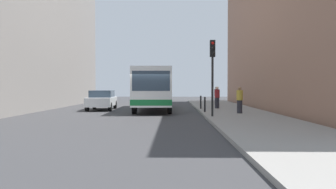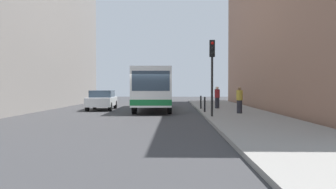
{
  "view_description": "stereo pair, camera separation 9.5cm",
  "coord_description": "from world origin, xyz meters",
  "px_view_note": "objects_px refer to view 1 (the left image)",
  "views": [
    {
      "loc": [
        1.43,
        -21.11,
        1.73
      ],
      "look_at": [
        1.07,
        2.57,
        1.21
      ],
      "focal_mm": 36.34,
      "sensor_mm": 36.0,
      "label": 1
    },
    {
      "loc": [
        1.53,
        -21.1,
        1.73
      ],
      "look_at": [
        1.07,
        2.57,
        1.21
      ],
      "focal_mm": 36.34,
      "sensor_mm": 36.0,
      "label": 2
    }
  ],
  "objects_px": {
    "bus": "(154,87)",
    "car_beside_bus": "(102,100)",
    "traffic_light": "(213,63)",
    "pedestrian_near_signal": "(240,100)",
    "pedestrian_mid_sidewalk": "(217,97)",
    "pedestrian_far_sidewalk": "(216,96)",
    "bollard_near": "(205,104)",
    "bollard_mid": "(201,102)"
  },
  "relations": [
    {
      "from": "car_beside_bus",
      "to": "traffic_light",
      "type": "xyz_separation_m",
      "value": [
        7.51,
        -7.29,
        2.22
      ]
    },
    {
      "from": "bus",
      "to": "bollard_near",
      "type": "height_order",
      "value": "bus"
    },
    {
      "from": "car_beside_bus",
      "to": "pedestrian_far_sidewalk",
      "type": "height_order",
      "value": "pedestrian_far_sidewalk"
    },
    {
      "from": "bus",
      "to": "car_beside_bus",
      "type": "relative_size",
      "value": 2.47
    },
    {
      "from": "traffic_light",
      "to": "pedestrian_far_sidewalk",
      "type": "distance_m",
      "value": 12.15
    },
    {
      "from": "bus",
      "to": "pedestrian_near_signal",
      "type": "relative_size",
      "value": 6.89
    },
    {
      "from": "car_beside_bus",
      "to": "bus",
      "type": "bearing_deg",
      "value": 179.45
    },
    {
      "from": "traffic_light",
      "to": "bollard_near",
      "type": "xyz_separation_m",
      "value": [
        -0.1,
        3.31,
        -2.38
      ]
    },
    {
      "from": "pedestrian_near_signal",
      "to": "pedestrian_mid_sidewalk",
      "type": "height_order",
      "value": "pedestrian_mid_sidewalk"
    },
    {
      "from": "traffic_light",
      "to": "pedestrian_near_signal",
      "type": "height_order",
      "value": "traffic_light"
    },
    {
      "from": "traffic_light",
      "to": "pedestrian_mid_sidewalk",
      "type": "bearing_deg",
      "value": 80.58
    },
    {
      "from": "bus",
      "to": "car_beside_bus",
      "type": "xyz_separation_m",
      "value": [
        -3.95,
        -0.18,
        -0.94
      ]
    },
    {
      "from": "traffic_light",
      "to": "pedestrian_near_signal",
      "type": "relative_size",
      "value": 2.55
    },
    {
      "from": "pedestrian_mid_sidewalk",
      "to": "pedestrian_far_sidewalk",
      "type": "height_order",
      "value": "pedestrian_mid_sidewalk"
    },
    {
      "from": "bollard_near",
      "to": "pedestrian_near_signal",
      "type": "bearing_deg",
      "value": -29.32
    },
    {
      "from": "traffic_light",
      "to": "bollard_mid",
      "type": "distance_m",
      "value": 6.91
    },
    {
      "from": "bollard_near",
      "to": "bollard_mid",
      "type": "height_order",
      "value": "same"
    },
    {
      "from": "pedestrian_mid_sidewalk",
      "to": "traffic_light",
      "type": "bearing_deg",
      "value": 99.39
    },
    {
      "from": "bollard_mid",
      "to": "pedestrian_mid_sidewalk",
      "type": "bearing_deg",
      "value": 19.98
    },
    {
      "from": "traffic_light",
      "to": "pedestrian_mid_sidewalk",
      "type": "distance_m",
      "value": 7.33
    },
    {
      "from": "bus",
      "to": "bollard_mid",
      "type": "distance_m",
      "value": 3.77
    },
    {
      "from": "bollard_mid",
      "to": "pedestrian_far_sidewalk",
      "type": "height_order",
      "value": "pedestrian_far_sidewalk"
    },
    {
      "from": "pedestrian_near_signal",
      "to": "pedestrian_mid_sidewalk",
      "type": "distance_m",
      "value": 4.81
    },
    {
      "from": "pedestrian_near_signal",
      "to": "pedestrian_far_sidewalk",
      "type": "xyz_separation_m",
      "value": [
        -0.17,
        9.66,
        0.0
      ]
    },
    {
      "from": "bollard_near",
      "to": "pedestrian_mid_sidewalk",
      "type": "relative_size",
      "value": 0.59
    },
    {
      "from": "bus",
      "to": "pedestrian_far_sidewalk",
      "type": "height_order",
      "value": "bus"
    },
    {
      "from": "pedestrian_far_sidewalk",
      "to": "bus",
      "type": "bearing_deg",
      "value": 156.46
    },
    {
      "from": "bollard_near",
      "to": "traffic_light",
      "type": "bearing_deg",
      "value": -88.27
    },
    {
      "from": "car_beside_bus",
      "to": "bollard_near",
      "type": "height_order",
      "value": "car_beside_bus"
    },
    {
      "from": "bollard_mid",
      "to": "pedestrian_mid_sidewalk",
      "type": "xyz_separation_m",
      "value": [
        1.25,
        0.46,
        0.33
      ]
    },
    {
      "from": "bollard_mid",
      "to": "pedestrian_near_signal",
      "type": "relative_size",
      "value": 0.59
    },
    {
      "from": "pedestrian_mid_sidewalk",
      "to": "pedestrian_far_sidewalk",
      "type": "distance_m",
      "value": 4.94
    },
    {
      "from": "bus",
      "to": "bollard_near",
      "type": "distance_m",
      "value": 5.52
    },
    {
      "from": "pedestrian_mid_sidewalk",
      "to": "bollard_mid",
      "type": "bearing_deg",
      "value": 38.8
    },
    {
      "from": "bus",
      "to": "pedestrian_near_signal",
      "type": "bearing_deg",
      "value": 134.64
    },
    {
      "from": "car_beside_bus",
      "to": "traffic_light",
      "type": "relative_size",
      "value": 1.1
    },
    {
      "from": "bollard_near",
      "to": "bus",
      "type": "bearing_deg",
      "value": 129.79
    },
    {
      "from": "car_beside_bus",
      "to": "traffic_light",
      "type": "distance_m",
      "value": 10.7
    },
    {
      "from": "car_beside_bus",
      "to": "bollard_mid",
      "type": "distance_m",
      "value": 7.46
    },
    {
      "from": "bollard_near",
      "to": "pedestrian_near_signal",
      "type": "xyz_separation_m",
      "value": [
        1.99,
        -1.12,
        0.32
      ]
    },
    {
      "from": "bus",
      "to": "traffic_light",
      "type": "relative_size",
      "value": 2.7
    },
    {
      "from": "bollard_near",
      "to": "pedestrian_near_signal",
      "type": "relative_size",
      "value": 0.59
    }
  ]
}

